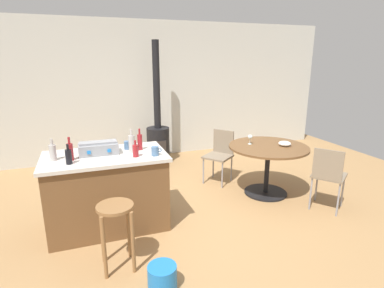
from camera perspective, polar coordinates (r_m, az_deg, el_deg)
The scene contains 20 objects.
ground_plane at distance 4.07m, azimuth 0.43°, elevation -13.56°, with size 8.80×8.80×0.00m, color #A37A4C.
back_wall at distance 6.38m, azimuth -8.61°, elevation 9.69°, with size 8.00×0.10×2.70m, color beige.
kitchen_island at distance 3.85m, azimuth -15.30°, elevation -8.36°, with size 1.39×0.80×0.91m.
wooden_stool at distance 3.09m, azimuth -13.84°, elevation -13.75°, with size 0.35×0.35×0.66m.
dining_table at distance 4.69m, azimuth 13.81°, elevation -2.36°, with size 1.15×1.15×0.75m.
folding_chair_near at distance 4.44m, azimuth 23.83°, elevation -5.02°, with size 0.56×0.56×0.87m.
folding_chair_far at distance 5.07m, azimuth 5.17°, elevation -1.56°, with size 0.56×0.56×0.85m.
wood_stove at distance 6.05m, azimuth -6.29°, elevation 1.75°, with size 0.44×0.45×2.30m.
toolbox at distance 3.73m, azimuth -16.86°, elevation -0.74°, with size 0.44×0.24×0.15m.
bottle_0 at distance 3.52m, azimuth -10.36°, elevation -1.17°, with size 0.07×0.07×0.19m.
bottle_1 at distance 3.47m, azimuth -21.80°, elevation -2.13°, with size 0.06×0.06×0.22m.
bottle_2 at distance 3.78m, azimuth -9.60°, elevation 0.44°, with size 0.06×0.06×0.26m.
bottle_3 at distance 3.66m, azimuth -24.28°, elevation -1.37°, with size 0.07×0.07×0.24m.
bottle_4 at distance 3.59m, azimuth -21.56°, elevation -1.28°, with size 0.07×0.07×0.26m.
bottle_5 at distance 3.70m, azimuth -11.07°, elevation 0.15°, with size 0.07×0.07×0.28m.
cup_0 at distance 3.54m, azimuth -6.80°, elevation -1.29°, with size 0.12×0.08×0.11m.
cup_1 at distance 3.84m, azimuth -11.84°, elevation -0.21°, with size 0.11×0.08×0.10m.
wine_glass at distance 4.65m, azimuth 10.66°, elevation 1.25°, with size 0.07×0.07×0.14m.
serving_bowl at distance 4.70m, azimuth 16.73°, elevation 0.09°, with size 0.18×0.18×0.07m, color white.
plastic_bucket at distance 2.98m, azimuth -5.49°, elevation -23.30°, with size 0.26×0.26×0.23m, color blue.
Camera 1 is at (-1.22, -3.34, 1.98)m, focal length 28.93 mm.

